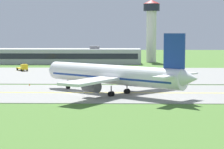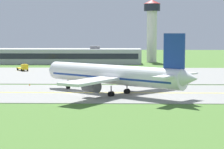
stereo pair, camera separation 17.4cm
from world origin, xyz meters
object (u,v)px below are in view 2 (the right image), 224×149
service_truck_fuel (23,68)px  control_tower (152,25)px  service_truck_baggage (172,74)px  airplane_lead (114,75)px

service_truck_fuel → control_tower: size_ratio=0.24×
service_truck_baggage → control_tower: (-0.93, 70.90, 15.42)m
airplane_lead → service_truck_fuel: airplane_lead is taller
control_tower → service_truck_fuel: bearing=-134.3°
service_truck_baggage → control_tower: size_ratio=0.22×
service_truck_fuel → control_tower: (46.68, 47.75, 15.42)m
service_truck_baggage → control_tower: 72.56m
service_truck_fuel → control_tower: 68.54m
airplane_lead → service_truck_fuel: bearing=119.5°
control_tower → airplane_lead: bearing=-98.2°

